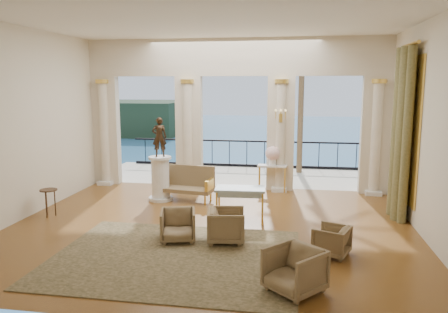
% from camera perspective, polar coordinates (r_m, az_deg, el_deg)
% --- Properties ---
extents(floor, '(9.00, 9.00, 0.00)m').
position_cam_1_polar(floor, '(9.88, -1.84, -9.25)').
color(floor, '#4D2B13').
rests_on(floor, ground).
extents(room_walls, '(9.00, 9.00, 9.00)m').
position_cam_1_polar(room_walls, '(8.27, -3.45, 7.43)').
color(room_walls, '#ECE0C6').
rests_on(room_walls, ground).
extents(arcade, '(9.00, 0.56, 4.50)m').
position_cam_1_polar(arcade, '(13.15, 1.34, 6.89)').
color(arcade, beige).
rests_on(arcade, ground).
extents(terrace, '(10.00, 3.60, 0.10)m').
position_cam_1_polar(terrace, '(15.43, 2.32, -2.61)').
color(terrace, '#B8B098').
rests_on(terrace, ground).
extents(balustrade, '(9.00, 0.06, 1.03)m').
position_cam_1_polar(balustrade, '(16.91, 2.99, 0.03)').
color(balustrade, black).
rests_on(balustrade, terrace).
extents(palm_tree, '(2.00, 2.00, 4.50)m').
position_cam_1_polar(palm_tree, '(15.81, 10.18, 12.64)').
color(palm_tree, '#4C3823').
rests_on(palm_tree, terrace).
extents(headland, '(22.00, 18.00, 6.00)m').
position_cam_1_polar(headland, '(85.56, -12.61, 5.06)').
color(headland, black).
rests_on(headland, sea).
extents(sea, '(160.00, 160.00, 0.00)m').
position_cam_1_polar(sea, '(69.81, 7.73, 1.79)').
color(sea, '#205F95').
rests_on(sea, ground).
extents(curtain, '(0.33, 1.40, 4.09)m').
position_cam_1_polar(curtain, '(11.02, 22.18, 2.77)').
color(curtain, brown).
rests_on(curtain, ground).
extents(window_frame, '(0.04, 1.60, 3.40)m').
position_cam_1_polar(window_frame, '(11.06, 23.15, 3.15)').
color(window_frame, '#E7B94C').
rests_on(window_frame, room_walls).
extents(wall_sconce, '(0.30, 0.11, 0.33)m').
position_cam_1_polar(wall_sconce, '(12.73, 7.41, 5.13)').
color(wall_sconce, '#E7B94C').
rests_on(wall_sconce, arcade).
extents(rug, '(4.51, 3.52, 0.02)m').
position_cam_1_polar(rug, '(8.32, -6.39, -12.90)').
color(rug, '#2B2E18').
rests_on(rug, ground).
extents(armchair_a, '(0.83, 0.80, 0.71)m').
position_cam_1_polar(armchair_a, '(9.03, -6.03, -8.73)').
color(armchair_a, '#4C3D24').
rests_on(armchair_a, ground).
extents(armchair_b, '(1.03, 1.03, 0.78)m').
position_cam_1_polar(armchair_b, '(6.96, 9.21, -14.20)').
color(armchair_b, '#4C3D24').
rests_on(armchair_b, ground).
extents(armchair_c, '(0.75, 0.77, 0.62)m').
position_cam_1_polar(armchair_c, '(8.51, 13.86, -10.45)').
color(armchair_c, '#4C3D24').
rests_on(armchair_c, ground).
extents(armchair_d, '(0.78, 0.82, 0.75)m').
position_cam_1_polar(armchair_d, '(8.92, 0.31, -8.80)').
color(armchair_d, '#4C3D24').
rests_on(armchair_d, ground).
extents(settee, '(1.51, 0.80, 0.95)m').
position_cam_1_polar(settee, '(12.05, -4.75, -3.52)').
color(settee, '#4C3D24').
rests_on(settee, ground).
extents(game_table, '(1.19, 0.70, 0.79)m').
position_cam_1_polar(game_table, '(10.18, 2.13, -4.55)').
color(game_table, '#90ADB9').
rests_on(game_table, ground).
extents(pedestal, '(0.67, 0.67, 1.22)m').
position_cam_1_polar(pedestal, '(12.12, -8.30, -2.95)').
color(pedestal, silver).
rests_on(pedestal, ground).
extents(statue, '(0.45, 0.37, 1.07)m').
position_cam_1_polar(statue, '(11.93, -8.44, 2.54)').
color(statue, '#2F2114').
rests_on(statue, pedestal).
extents(console_table, '(0.86, 0.37, 0.80)m').
position_cam_1_polar(console_table, '(12.99, 6.32, -1.72)').
color(console_table, silver).
rests_on(console_table, ground).
extents(urn, '(0.42, 0.42, 0.56)m').
position_cam_1_polar(urn, '(12.91, 6.35, 0.27)').
color(urn, white).
rests_on(urn, console_table).
extents(side_table, '(0.41, 0.41, 0.67)m').
position_cam_1_polar(side_table, '(11.35, -21.93, -4.47)').
color(side_table, black).
rests_on(side_table, ground).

